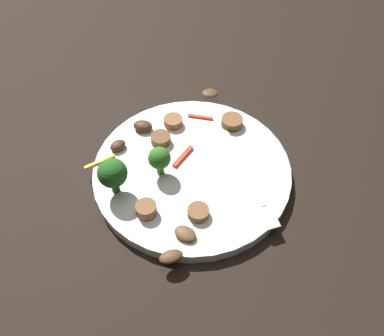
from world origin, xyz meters
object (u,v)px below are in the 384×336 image
(sausage_slice_3, at_px, (173,121))
(mushroom_0, at_px, (118,146))
(mushroom_4, at_px, (210,93))
(pepper_strip_2, at_px, (100,162))
(sausage_slice_2, at_px, (232,122))
(pepper_strip_0, at_px, (200,117))
(sausage_slice_4, at_px, (198,212))
(mushroom_2, at_px, (185,234))
(plate, at_px, (192,172))
(broccoli_floret_0, at_px, (159,159))
(sausage_slice_1, at_px, (146,209))
(broccoli_floret_1, at_px, (112,174))
(sausage_slice_0, at_px, (161,139))
(mushroom_1, at_px, (143,126))
(fork, at_px, (252,183))
(pepper_strip_1, at_px, (183,156))
(mushroom_3, at_px, (171,257))

(sausage_slice_3, distance_m, mushroom_0, 0.09)
(mushroom_4, bearing_deg, pepper_strip_2, -81.50)
(sausage_slice_2, xyz_separation_m, pepper_strip_0, (-0.04, -0.03, -0.01))
(pepper_strip_0, bearing_deg, sausage_slice_4, -34.86)
(mushroom_2, relative_size, pepper_strip_0, 0.76)
(plate, relative_size, broccoli_floret_0, 6.02)
(sausage_slice_1, xyz_separation_m, mushroom_4, (-0.14, 0.20, -0.00))
(broccoli_floret_1, bearing_deg, sausage_slice_0, 114.23)
(mushroom_1, bearing_deg, broccoli_floret_1, -47.08)
(sausage_slice_0, bearing_deg, broccoli_floret_0, -31.15)
(fork, distance_m, pepper_strip_1, 0.11)
(sausage_slice_3, xyz_separation_m, mushroom_2, (0.18, -0.09, -0.00))
(plate, xyz_separation_m, sausage_slice_3, (-0.09, 0.02, 0.01))
(sausage_slice_4, height_order, mushroom_3, sausage_slice_4)
(broccoli_floret_1, distance_m, mushroom_3, 0.13)
(plate, xyz_separation_m, broccoli_floret_1, (-0.02, -0.11, 0.04))
(sausage_slice_3, relative_size, mushroom_3, 0.97)
(broccoli_floret_0, relative_size, mushroom_4, 1.71)
(plate, relative_size, sausage_slice_1, 10.22)
(fork, height_order, broccoli_floret_0, broccoli_floret_0)
(mushroom_2, relative_size, mushroom_4, 1.09)
(mushroom_2, bearing_deg, sausage_slice_4, 118.63)
(broccoli_floret_0, relative_size, broccoli_floret_1, 0.81)
(mushroom_2, height_order, pepper_strip_0, mushroom_2)
(broccoli_floret_0, xyz_separation_m, mushroom_1, (-0.09, 0.02, -0.02))
(mushroom_2, xyz_separation_m, mushroom_4, (-0.20, 0.18, -0.00))
(fork, xyz_separation_m, mushroom_1, (-0.17, -0.07, 0.01))
(fork, relative_size, mushroom_3, 5.97)
(broccoli_floret_0, xyz_separation_m, mushroom_4, (-0.10, 0.15, -0.03))
(broccoli_floret_0, bearing_deg, sausage_slice_4, 3.15)
(sausage_slice_0, xyz_separation_m, mushroom_4, (-0.05, 0.12, -0.00))
(broccoli_floret_1, height_order, sausage_slice_2, broccoli_floret_1)
(sausage_slice_0, relative_size, pepper_strip_2, 0.63)
(plate, distance_m, sausage_slice_4, 0.08)
(mushroom_4, bearing_deg, sausage_slice_1, -54.33)
(sausage_slice_0, relative_size, sausage_slice_1, 1.07)
(sausage_slice_4, xyz_separation_m, pepper_strip_1, (-0.09, 0.04, -0.00))
(sausage_slice_2, xyz_separation_m, sausage_slice_3, (-0.05, -0.07, -0.00))
(fork, height_order, mushroom_3, mushroom_3)
(broccoli_floret_0, distance_m, mushroom_0, 0.08)
(broccoli_floret_1, height_order, pepper_strip_0, broccoli_floret_1)
(mushroom_4, bearing_deg, pepper_strip_0, -50.23)
(sausage_slice_1, distance_m, pepper_strip_0, 0.19)
(sausage_slice_4, xyz_separation_m, mushroom_0, (-0.16, -0.03, 0.00))
(sausage_slice_0, relative_size, mushroom_3, 0.99)
(pepper_strip_1, bearing_deg, sausage_slice_4, -21.06)
(sausage_slice_1, relative_size, mushroom_2, 0.92)
(pepper_strip_0, xyz_separation_m, pepper_strip_1, (0.05, -0.07, 0.00))
(sausage_slice_0, relative_size, pepper_strip_0, 0.75)
(mushroom_0, height_order, pepper_strip_0, mushroom_0)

